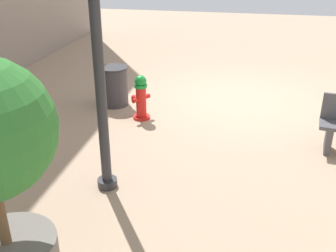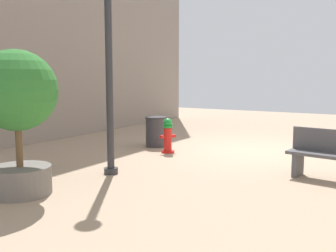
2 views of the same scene
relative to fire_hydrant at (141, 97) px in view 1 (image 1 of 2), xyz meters
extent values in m
plane|color=tan|center=(-1.78, -1.38, -0.44)|extent=(23.40, 23.40, 0.00)
cylinder|color=red|center=(-0.01, 0.00, -0.42)|extent=(0.34, 0.34, 0.05)
cylinder|color=red|center=(-0.01, 0.00, -0.09)|extent=(0.20, 0.20, 0.60)
cylinder|color=#198C33|center=(-0.01, 0.00, 0.24)|extent=(0.25, 0.25, 0.06)
sphere|color=#198C33|center=(-0.01, 0.00, 0.33)|extent=(0.23, 0.23, 0.23)
cylinder|color=red|center=(0.07, 0.12, -0.02)|extent=(0.15, 0.16, 0.09)
cylinder|color=red|center=(-0.08, -0.12, -0.02)|extent=(0.15, 0.16, 0.09)
cylinder|color=red|center=(0.13, -0.08, -0.06)|extent=(0.18, 0.17, 0.12)
cube|color=#4C4C51|center=(-3.40, 0.69, -0.22)|extent=(0.15, 0.41, 0.45)
cylinder|color=#2D2D33|center=(-0.15, 2.46, -0.38)|extent=(0.28, 0.28, 0.12)
cylinder|color=#2D2D33|center=(-0.15, 2.46, 1.71)|extent=(0.14, 0.14, 4.07)
cylinder|color=#38383D|center=(0.74, -0.59, -0.05)|extent=(0.57, 0.57, 0.79)
cylinder|color=#2C2C30|center=(0.74, -0.59, 0.37)|extent=(0.60, 0.60, 0.04)
camera|label=1|loc=(-1.98, 7.10, 2.79)|focal=43.23mm
camera|label=2|loc=(-5.04, 8.37, 1.49)|focal=41.34mm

